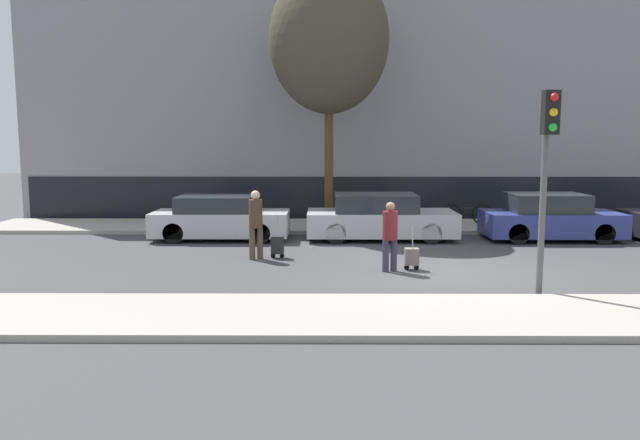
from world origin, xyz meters
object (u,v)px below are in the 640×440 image
parked_car_0 (220,219)px  parked_bicycle (467,214)px  parked_car_1 (380,218)px  trolley_left (277,245)px  bare_tree_near_crossing (329,40)px  trolley_right (412,257)px  traffic_light (547,152)px  parked_car_2 (550,218)px  pedestrian_left (256,220)px  pedestrian_right (390,233)px

parked_car_0 → parked_bicycle: size_ratio=2.28×
parked_car_1 → trolley_left: (-2.85, -3.03, -0.30)m
parked_car_1 → bare_tree_near_crossing: size_ratio=0.53×
parked_car_0 → trolley_right: (5.14, -4.36, -0.31)m
traffic_light → trolley_right: bearing=129.3°
parked_bicycle → bare_tree_near_crossing: 7.31m
bare_tree_near_crossing → parked_car_2: bearing=-16.4°
parked_car_1 → parked_car_2: 5.07m
pedestrian_left → bare_tree_near_crossing: (1.85, 5.04, 5.12)m
parked_car_0 → pedestrian_left: size_ratio=2.32×
trolley_right → parked_bicycle: size_ratio=0.59×
parked_car_1 → trolley_left: parked_car_1 is taller
parked_car_1 → pedestrian_left: size_ratio=2.55×
parked_car_1 → traffic_light: 7.70m
trolley_right → parked_bicycle: bearing=67.4°
traffic_light → trolley_left: bearing=143.2°
trolley_left → bare_tree_near_crossing: size_ratio=0.13×
parked_car_1 → traffic_light: size_ratio=1.14×
trolley_left → parked_bicycle: trolley_left is taller
trolley_left → parked_bicycle: size_ratio=0.63×
traffic_light → parked_car_0: bearing=136.3°
parked_car_0 → parked_bicycle: bearing=16.5°
pedestrian_left → pedestrian_right: size_ratio=1.09×
parked_car_2 → pedestrian_left: (-8.43, -3.11, 0.34)m
parked_car_0 → parked_car_2: bearing=-0.1°
traffic_light → parked_bicycle: bearing=85.7°
trolley_left → trolley_right: (3.20, -1.41, -0.03)m
parked_bicycle → parked_car_2: bearing=-50.9°
parked_car_0 → bare_tree_near_crossing: 6.67m
parked_car_2 → bare_tree_near_crossing: bare_tree_near_crossing is taller
parked_car_0 → trolley_right: 6.75m
parked_bicycle → parked_car_1: bearing=-144.1°
parked_car_0 → trolley_left: size_ratio=3.64×
pedestrian_right → parked_bicycle: size_ratio=0.90×
parked_car_0 → trolley_right: size_ratio=3.85×
parked_car_0 → traffic_light: bearing=-43.7°
trolley_left → parked_car_1: bearing=46.7°
trolley_left → pedestrian_right: (2.67, -1.57, 0.56)m
traffic_light → parked_car_2: bearing=69.2°
pedestrian_right → traffic_light: size_ratio=0.41×
traffic_light → parked_bicycle: size_ratio=2.19×
trolley_right → bare_tree_near_crossing: (-1.86, 6.27, 5.80)m
trolley_right → traffic_light: 4.11m
parked_car_0 → pedestrian_right: 6.47m
parked_car_0 → traffic_light: traffic_light is taller
parked_car_1 → pedestrian_left: pedestrian_left is taller
parked_car_2 → parked_bicycle: bearing=129.1°
parked_car_0 → bare_tree_near_crossing: (3.28, 1.91, 5.48)m
trolley_left → parked_car_2: bearing=20.3°
pedestrian_left → parked_car_2: bearing=-178.3°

